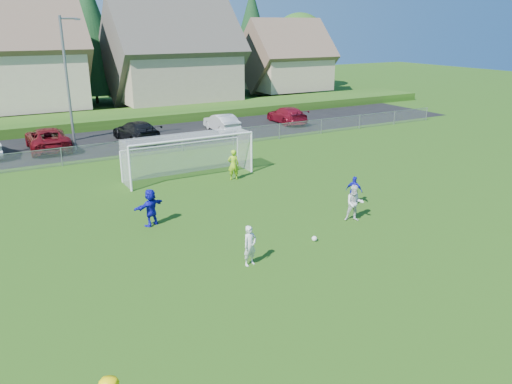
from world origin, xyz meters
TOP-DOWN VIEW (x-y plane):
  - ground at (0.00, 0.00)m, footprint 160.00×160.00m
  - asphalt_lot at (0.00, 27.50)m, footprint 60.00×60.00m
  - grass_embankment at (0.00, 35.00)m, footprint 70.00×6.00m
  - soccer_ball at (1.02, 4.95)m, footprint 0.22×0.22m
  - player_white_a at (-2.29, 4.40)m, footprint 0.62×0.48m
  - player_white_b at (3.90, 5.93)m, footprint 1.02×0.95m
  - player_blue_a at (5.27, 7.57)m, footprint 0.72×0.91m
  - player_blue_b at (-4.22, 9.89)m, footprint 1.62×1.05m
  - goalkeeper at (2.05, 14.24)m, footprint 0.73×0.58m
  - car_c at (-6.11, 27.07)m, footprint 2.69×5.69m
  - car_d at (0.15, 26.66)m, footprint 2.77×5.49m
  - car_f at (7.40, 26.88)m, footprint 1.57×4.37m
  - car_g at (14.04, 27.22)m, footprint 2.46×5.17m
  - soccer_goal at (0.00, 16.05)m, footprint 7.42×1.90m
  - chainlink_fence at (0.00, 22.00)m, footprint 52.06×0.06m
  - streetlight at (-4.45, 26.00)m, footprint 1.38×0.18m
  - houses_row at (1.97, 42.46)m, footprint 53.90×11.45m
  - tree_row at (1.04, 48.74)m, footprint 65.98×12.36m

SIDE VIEW (x-z plane):
  - ground at x=0.00m, z-range 0.00..0.00m
  - asphalt_lot at x=0.00m, z-range 0.01..0.01m
  - soccer_ball at x=1.02m, z-range 0.00..0.22m
  - grass_embankment at x=0.00m, z-range 0.00..0.80m
  - chainlink_fence at x=0.00m, z-range 0.03..1.23m
  - car_f at x=7.40m, z-range 0.00..1.44m
  - player_blue_a at x=5.27m, z-range 0.00..1.44m
  - car_g at x=14.04m, z-range 0.00..1.46m
  - car_d at x=0.15m, z-range 0.00..1.53m
  - player_white_a at x=-2.29m, z-range 0.00..1.53m
  - car_c at x=-6.11m, z-range 0.00..1.57m
  - player_white_b at x=3.90m, z-range 0.00..1.67m
  - player_blue_b at x=-4.22m, z-range 0.00..1.67m
  - goalkeeper at x=2.05m, z-range 0.00..1.75m
  - soccer_goal at x=0.00m, z-range 0.38..2.88m
  - streetlight at x=-4.45m, z-range 0.34..9.34m
  - tree_row at x=1.04m, z-range 0.01..13.81m
  - houses_row at x=1.97m, z-range 0.69..13.97m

